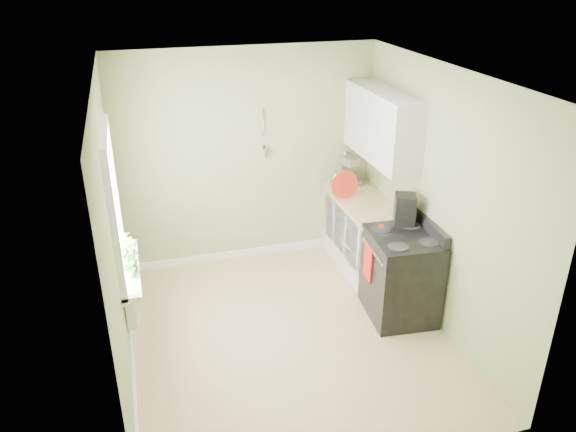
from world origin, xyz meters
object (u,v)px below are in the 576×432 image
object	(u,v)px
stand_mixer	(348,171)
coffee_maker	(404,212)
stove	(401,275)
kettle	(335,180)

from	to	relation	value
stand_mixer	coffee_maker	distance (m)	1.38
stove	coffee_maker	world-z (taller)	coffee_maker
coffee_maker	stand_mixer	bearing A→B (deg)	94.49
stove	stand_mixer	world-z (taller)	stand_mixer
stand_mixer	coffee_maker	size ratio (longest dim) A/B	1.10
stand_mixer	kettle	xyz separation A→B (m)	(-0.20, -0.07, -0.08)
kettle	stove	bearing A→B (deg)	-83.51
stove	kettle	bearing A→B (deg)	96.49
stove	kettle	size ratio (longest dim) A/B	5.75
stove	kettle	distance (m)	1.69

